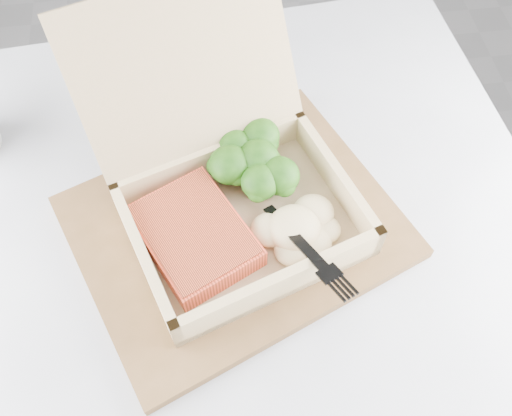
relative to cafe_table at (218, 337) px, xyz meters
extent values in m
cylinder|color=black|center=(0.00, 0.00, -0.19)|extent=(0.08, 0.08, 0.69)
cube|color=#B4B7BE|center=(0.00, 0.00, 0.17)|extent=(0.85, 0.85, 0.03)
cube|color=brown|center=(0.04, 0.05, 0.19)|extent=(0.40, 0.37, 0.01)
cube|color=tan|center=(0.04, 0.04, 0.21)|extent=(0.27, 0.24, 0.01)
cube|color=tan|center=(-0.06, 0.01, 0.22)|extent=(0.07, 0.17, 0.05)
cube|color=tan|center=(0.15, 0.08, 0.22)|extent=(0.07, 0.17, 0.05)
cube|color=tan|center=(0.07, -0.04, 0.22)|extent=(0.22, 0.08, 0.05)
cube|color=tan|center=(0.02, 0.12, 0.22)|extent=(0.22, 0.08, 0.05)
cube|color=tan|center=(0.00, 0.17, 0.32)|extent=(0.25, 0.16, 0.16)
cube|color=#F94F30|center=(-0.01, 0.03, 0.22)|extent=(0.14, 0.15, 0.03)
ellipsoid|color=#C6B780|center=(0.09, 0.02, 0.23)|extent=(0.09, 0.08, 0.03)
cube|color=black|center=(0.07, 0.06, 0.24)|extent=(0.05, 0.09, 0.03)
cube|color=black|center=(0.10, -0.01, 0.24)|extent=(0.04, 0.05, 0.01)
cube|color=white|center=(0.05, 0.24, 0.19)|extent=(0.11, 0.17, 0.00)
camera|label=1|loc=(0.02, -0.26, 0.73)|focal=40.00mm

